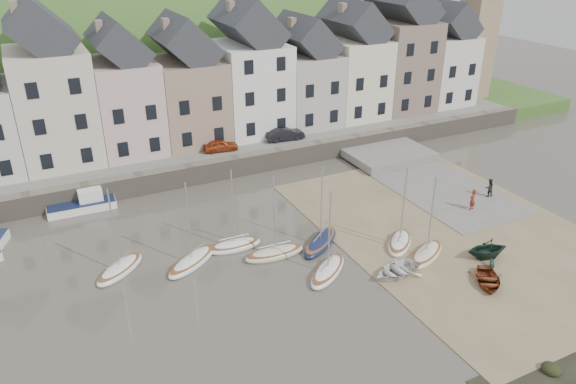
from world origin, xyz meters
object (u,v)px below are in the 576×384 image
rowboat_white (396,270)px  person_red (472,199)px  rowboat_green (487,249)px  car_left (221,145)px  person_dark (489,188)px  rowboat_red (488,280)px  car_right (285,134)px  sailboat_0 (120,269)px

rowboat_white → person_red: bearing=106.3°
rowboat_green → car_left: size_ratio=0.89×
person_dark → rowboat_red: bearing=52.2°
rowboat_red → car_right: (-1.73, 25.78, 1.86)m
rowboat_white → person_dark: bearing=105.9°
rowboat_green → person_red: size_ratio=1.64×
car_right → sailboat_0: bearing=131.0°
person_red → rowboat_white: bearing=7.5°
rowboat_red → person_dark: (9.40, 9.40, 0.53)m
person_red → car_left: size_ratio=0.54×
rowboat_white → person_red: person_red is taller
rowboat_white → person_dark: size_ratio=2.17×
rowboat_white → car_left: 22.78m
sailboat_0 → car_right: bearing=36.4°
sailboat_0 → person_dark: bearing=-4.6°
sailboat_0 → rowboat_white: bearing=-27.5°
sailboat_0 → person_red: size_ratio=3.57×
rowboat_red → person_red: bearing=87.1°
person_red → person_dark: (3.00, 1.20, -0.09)m
rowboat_green → sailboat_0: bearing=-100.2°
rowboat_red → person_red: 10.42m
sailboat_0 → rowboat_red: (20.69, -11.82, 0.12)m
rowboat_green → person_red: 7.26m
rowboat_white → rowboat_red: (4.58, -3.42, -0.03)m
car_left → rowboat_green: bearing=-148.8°
sailboat_0 → car_right: sailboat_0 is taller
sailboat_0 → person_dark: sailboat_0 is taller
rowboat_white → car_right: 22.62m
rowboat_green → person_red: bearing=156.8°
car_left → car_right: (6.79, 0.00, 0.08)m
sailboat_0 → person_dark: size_ratio=3.99×
car_left → person_dark: bearing=-125.7°
rowboat_red → car_right: bearing=128.9°
sailboat_0 → rowboat_white: 18.17m
rowboat_red → person_dark: person_dark is taller
sailboat_0 → rowboat_green: (22.87, -9.52, 0.56)m
sailboat_0 → rowboat_red: size_ratio=2.03×
rowboat_white → person_red: (10.98, 4.78, 0.59)m
car_left → rowboat_white: bearing=-163.3°
person_red → car_right: car_right is taller
rowboat_red → sailboat_0: bearing=-174.7°
sailboat_0 → rowboat_green: size_ratio=2.18×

